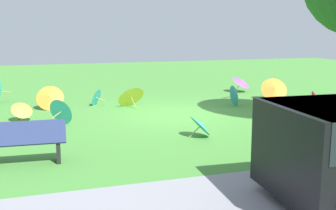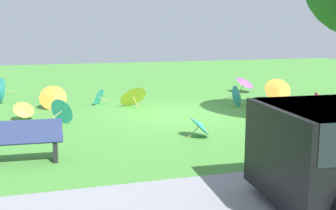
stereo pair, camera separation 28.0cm
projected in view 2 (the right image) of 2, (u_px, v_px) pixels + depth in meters
ground at (179, 115)px, 12.94m from camera, size 40.00×40.00×0.00m
park_bench at (21, 141)px, 8.17m from camera, size 1.63×0.58×0.90m
parasol_teal_0 at (98, 96)px, 14.50m from camera, size 0.66×0.67×0.60m
parasol_yellow_0 at (132, 95)px, 14.16m from camera, size 1.09×0.96×0.79m
parasol_purple_0 at (246, 82)px, 17.31m from camera, size 1.07×1.06×0.73m
parasol_yellow_1 at (24, 108)px, 12.05m from camera, size 0.75×0.71×0.60m
parasol_teal_1 at (238, 96)px, 14.20m from camera, size 0.74×0.74×0.74m
parasol_orange_1 at (278, 89)px, 15.36m from camera, size 1.11×0.98×0.86m
parasol_orange_2 at (53, 97)px, 13.75m from camera, size 0.94×0.93×0.82m
parasol_teal_3 at (63, 110)px, 11.65m from camera, size 0.76×0.74×0.75m
parasol_red_0 at (322, 101)px, 13.40m from camera, size 0.81×0.80×0.68m
parasol_teal_4 at (200, 125)px, 10.22m from camera, size 0.60×0.69×0.58m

